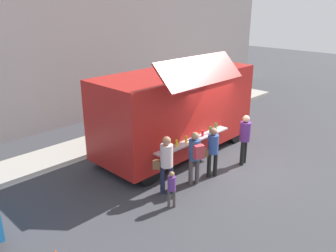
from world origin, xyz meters
The scene contains 10 objects.
ground_plane centered at (0.00, 0.00, 0.00)m, with size 60.00×60.00×0.00m, color #38383D.
curb_strip centered at (-4.49, 4.62, 0.07)m, with size 28.00×1.60×0.15m, color #9E998E.
building_behind centered at (-3.49, 8.52, 4.25)m, with size 32.00×2.40×8.49m, color gray.
food_truck_main centered at (-0.48, 1.99, 1.62)m, with size 6.08×3.22×3.68m.
trash_bin centered at (3.66, 4.32, 0.45)m, with size 0.60×0.60×0.90m, color #2B6434.
customer_front_ordering centered at (-1.11, -0.14, 0.97)m, with size 0.52×0.40×1.63m.
customer_mid_with_backpack centered at (-1.87, -0.09, 1.03)m, with size 0.43×0.55×1.67m.
customer_rear_waiting centered at (-2.84, 0.15, 1.04)m, with size 0.50×0.51×1.76m.
customer_extra_browsing centered at (0.38, -0.34, 1.04)m, with size 0.36×0.35×1.74m.
child_near_queue centered at (-3.24, -0.46, 0.63)m, with size 0.22×0.22×1.06m.
Camera 1 is at (-9.04, -6.07, 5.22)m, focal length 37.01 mm.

